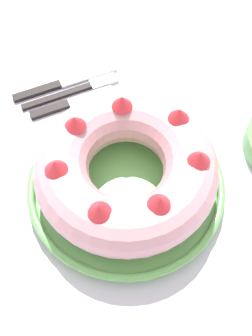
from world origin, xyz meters
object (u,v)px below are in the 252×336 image
object	(u,v)px
fork	(78,90)
bundt_cake	(126,168)
serving_knife	(59,85)
serving_dish	(126,185)
cake_knife	(67,104)

from	to	relation	value
fork	bundt_cake	bearing A→B (deg)	-1.45
fork	serving_knife	size ratio (longest dim) A/B	0.92
serving_dish	cake_knife	bearing A→B (deg)	-171.96
bundt_cake	cake_knife	distance (m)	0.21
fork	serving_knife	bearing A→B (deg)	-133.77
serving_knife	cake_knife	xyz separation A→B (m)	(0.05, -0.00, 0.00)
serving_dish	bundt_cake	distance (m)	0.05
serving_dish	cake_knife	size ratio (longest dim) A/B	1.94
fork	serving_knife	world-z (taller)	serving_knife
cake_knife	fork	bearing A→B (deg)	136.28
serving_dish	serving_knife	distance (m)	0.25
cake_knife	serving_knife	bearing A→B (deg)	-175.02
bundt_cake	fork	distance (m)	0.24
cake_knife	bundt_cake	bearing A→B (deg)	14.55
serving_knife	bundt_cake	bearing A→B (deg)	2.78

